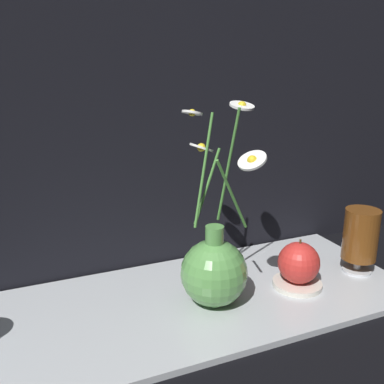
# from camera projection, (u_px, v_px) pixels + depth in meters

# --- Properties ---
(ground_plane) EXTENTS (6.00, 6.00, 0.00)m
(ground_plane) POSITION_uv_depth(u_px,v_px,m) (185.00, 306.00, 0.82)
(ground_plane) COLOR black
(shelf) EXTENTS (0.89, 0.35, 0.01)m
(shelf) POSITION_uv_depth(u_px,v_px,m) (185.00, 303.00, 0.81)
(shelf) COLOR #B2B7BC
(shelf) RESTS_ON ground_plane
(backdrop_wall) EXTENTS (1.39, 0.02, 1.10)m
(backdrop_wall) POSITION_uv_depth(u_px,v_px,m) (147.00, 7.00, 0.83)
(backdrop_wall) COLOR black
(backdrop_wall) RESTS_ON ground_plane
(vase_with_flowers) EXTENTS (0.14, 0.18, 0.37)m
(vase_with_flowers) POSITION_uv_depth(u_px,v_px,m) (214.00, 268.00, 0.78)
(vase_with_flowers) COLOR #59994C
(vase_with_flowers) RESTS_ON shelf
(tea_glass) EXTENTS (0.07, 0.07, 0.14)m
(tea_glass) POSITION_uv_depth(u_px,v_px,m) (361.00, 236.00, 0.90)
(tea_glass) COLOR silver
(tea_glass) RESTS_ON shelf
(saucer_plate) EXTENTS (0.10, 0.10, 0.01)m
(saucer_plate) POSITION_uv_depth(u_px,v_px,m) (297.00, 284.00, 0.86)
(saucer_plate) COLOR silver
(saucer_plate) RESTS_ON shelf
(orange_fruit) EXTENTS (0.08, 0.08, 0.09)m
(orange_fruit) POSITION_uv_depth(u_px,v_px,m) (299.00, 263.00, 0.85)
(orange_fruit) COLOR red
(orange_fruit) RESTS_ON saucer_plate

